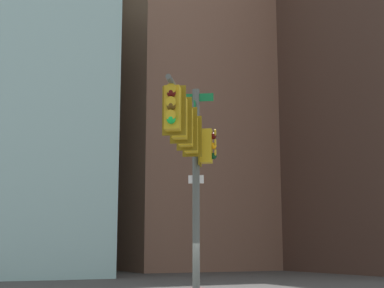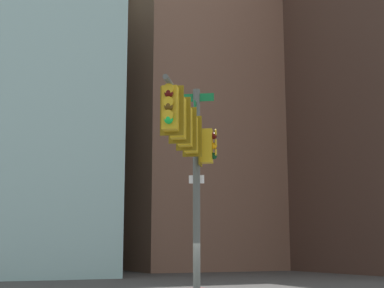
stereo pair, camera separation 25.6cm
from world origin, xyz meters
name	(u,v)px [view 2 (the right image)]	position (x,y,z in m)	size (l,w,h in m)	color
signal_pole_assembly	(190,148)	(1.66, -0.71, 5.01)	(4.39, 3.27, 7.06)	#4C514C
building_brick_midblock	(183,98)	(-47.83, 21.31, 20.70)	(23.74, 17.16, 41.40)	#845B47
building_brick_farside	(61,86)	(-61.99, 9.10, 24.38)	(20.14, 14.51, 48.76)	brown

